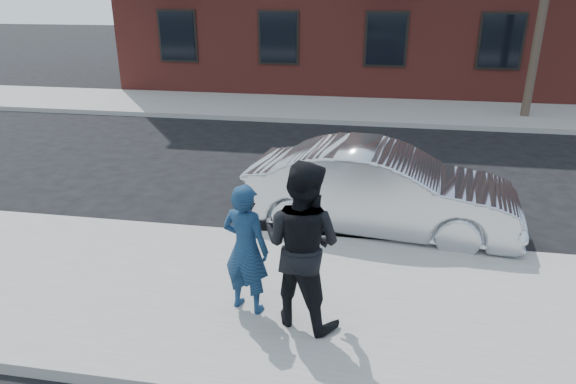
# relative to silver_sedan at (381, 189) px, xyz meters

# --- Properties ---
(ground) EXTENTS (100.00, 100.00, 0.00)m
(ground) POSITION_rel_silver_sedan_xyz_m (-0.06, -2.30, -0.74)
(ground) COLOR black
(ground) RESTS_ON ground
(near_sidewalk) EXTENTS (50.00, 3.50, 0.15)m
(near_sidewalk) POSITION_rel_silver_sedan_xyz_m (-0.06, -2.55, -0.66)
(near_sidewalk) COLOR gray
(near_sidewalk) RESTS_ON ground
(near_curb) EXTENTS (50.00, 0.10, 0.15)m
(near_curb) POSITION_rel_silver_sedan_xyz_m (-0.06, -0.75, -0.66)
(near_curb) COLOR #999691
(near_curb) RESTS_ON ground
(far_sidewalk) EXTENTS (50.00, 3.50, 0.15)m
(far_sidewalk) POSITION_rel_silver_sedan_xyz_m (-0.06, 8.95, -0.66)
(far_sidewalk) COLOR gray
(far_sidewalk) RESTS_ON ground
(far_curb) EXTENTS (50.00, 0.10, 0.15)m
(far_curb) POSITION_rel_silver_sedan_xyz_m (-0.06, 7.15, -0.66)
(far_curb) COLOR #999691
(far_curb) RESTS_ON ground
(silver_sedan) EXTENTS (4.62, 2.07, 1.47)m
(silver_sedan) POSITION_rel_silver_sedan_xyz_m (0.00, 0.00, 0.00)
(silver_sedan) COLOR #B7BABF
(silver_sedan) RESTS_ON ground
(man_hoodie) EXTENTS (0.69, 0.57, 1.65)m
(man_hoodie) POSITION_rel_silver_sedan_xyz_m (-1.59, -2.85, 0.24)
(man_hoodie) COLOR navy
(man_hoodie) RESTS_ON near_sidewalk
(man_peacoat) EXTENTS (1.18, 1.06, 2.01)m
(man_peacoat) POSITION_rel_silver_sedan_xyz_m (-0.89, -2.97, 0.42)
(man_peacoat) COLOR black
(man_peacoat) RESTS_ON near_sidewalk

